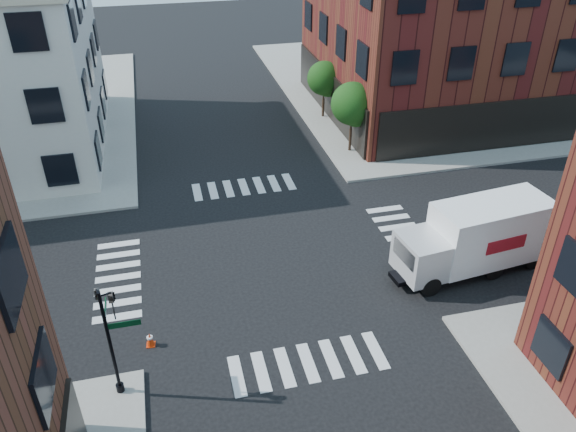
# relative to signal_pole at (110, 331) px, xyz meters

# --- Properties ---
(ground) EXTENTS (120.00, 120.00, 0.00)m
(ground) POSITION_rel_signal_pole_xyz_m (6.72, 6.68, -2.86)
(ground) COLOR black
(ground) RESTS_ON ground
(sidewalk_ne) EXTENTS (30.00, 30.00, 0.15)m
(sidewalk_ne) POSITION_rel_signal_pole_xyz_m (27.72, 27.68, -2.78)
(sidewalk_ne) COLOR gray
(sidewalk_ne) RESTS_ON ground
(building_ne) EXTENTS (25.00, 16.00, 12.00)m
(building_ne) POSITION_rel_signal_pole_xyz_m (27.22, 22.68, 3.14)
(building_ne) COLOR #481212
(building_ne) RESTS_ON ground
(tree_near) EXTENTS (2.69, 2.69, 4.49)m
(tree_near) POSITION_rel_signal_pole_xyz_m (14.28, 16.65, 0.30)
(tree_near) COLOR black
(tree_near) RESTS_ON ground
(tree_far) EXTENTS (2.43, 2.43, 4.07)m
(tree_far) POSITION_rel_signal_pole_xyz_m (14.28, 22.65, 0.02)
(tree_far) COLOR black
(tree_far) RESTS_ON ground
(signal_pole) EXTENTS (1.29, 1.24, 4.60)m
(signal_pole) POSITION_rel_signal_pole_xyz_m (0.00, 0.00, 0.00)
(signal_pole) COLOR black
(signal_pole) RESTS_ON ground
(box_truck) EXTENTS (7.53, 3.03, 3.33)m
(box_truck) POSITION_rel_signal_pole_xyz_m (15.62, 3.55, -1.13)
(box_truck) COLOR white
(box_truck) RESTS_ON ground
(traffic_cone) EXTENTS (0.37, 0.37, 0.62)m
(traffic_cone) POSITION_rel_signal_pole_xyz_m (1.02, 2.03, -2.56)
(traffic_cone) COLOR red
(traffic_cone) RESTS_ON ground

